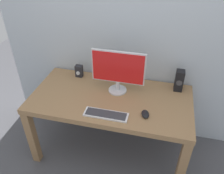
% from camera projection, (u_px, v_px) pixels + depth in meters
% --- Properties ---
extents(ground_plane, '(6.00, 6.00, 0.00)m').
position_uv_depth(ground_plane, '(111.00, 147.00, 2.61)').
color(ground_plane, '#4C4C51').
extents(wall_back, '(2.61, 0.04, 3.00)m').
position_uv_depth(wall_back, '(122.00, 2.00, 2.09)').
color(wall_back, '#B2BCC6').
rests_on(wall_back, ground_plane).
extents(desk, '(1.54, 0.77, 0.72)m').
position_uv_depth(desk, '(111.00, 105.00, 2.26)').
color(desk, '#936D47').
rests_on(desk, ground_plane).
extents(monitor, '(0.51, 0.18, 0.43)m').
position_uv_depth(monitor, '(118.00, 70.00, 2.16)').
color(monitor, silver).
rests_on(monitor, desk).
extents(keyboard_primary, '(0.39, 0.12, 0.02)m').
position_uv_depth(keyboard_primary, '(106.00, 114.00, 1.98)').
color(keyboard_primary, silver).
rests_on(keyboard_primary, desk).
extents(mouse, '(0.09, 0.12, 0.03)m').
position_uv_depth(mouse, '(145.00, 114.00, 1.98)').
color(mouse, black).
rests_on(mouse, desk).
extents(speaker_right, '(0.08, 0.09, 0.22)m').
position_uv_depth(speaker_right, '(179.00, 81.00, 2.24)').
color(speaker_right, black).
rests_on(speaker_right, desk).
extents(audio_controller, '(0.07, 0.07, 0.13)m').
position_uv_depth(audio_controller, '(79.00, 71.00, 2.47)').
color(audio_controller, '#232328').
rests_on(audio_controller, desk).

